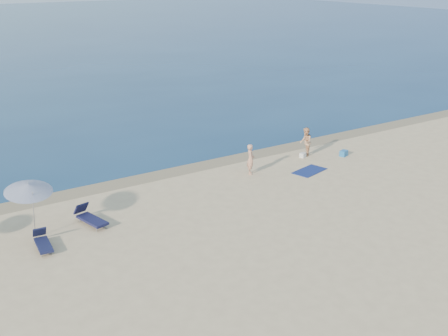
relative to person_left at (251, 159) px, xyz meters
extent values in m
cube|color=#847254|center=(-1.97, 2.65, -0.85)|extent=(240.00, 1.60, 0.00)
imported|color=tan|center=(0.00, 0.00, 0.00)|extent=(0.66, 0.74, 1.70)
imported|color=tan|center=(4.60, 0.73, 0.03)|extent=(1.05, 1.08, 1.75)
cube|color=#101D53|center=(3.01, -1.49, -0.83)|extent=(2.20, 1.56, 0.03)
cube|color=silver|center=(4.26, 0.55, -0.71)|extent=(0.40, 0.37, 0.28)
cube|color=#1E66A7|center=(6.52, -0.60, -0.67)|extent=(0.57, 0.47, 0.35)
cylinder|color=silver|center=(-12.13, -1.51, 0.24)|extent=(0.06, 0.43, 2.26)
cone|color=silver|center=(-12.13, -1.12, 1.35)|extent=(2.03, 2.06, 0.68)
sphere|color=silver|center=(-12.13, -1.12, 1.55)|extent=(0.07, 0.07, 0.07)
cube|color=#141839|center=(-12.15, -2.60, -0.63)|extent=(0.67, 1.50, 0.10)
cube|color=#141839|center=(-12.08, -1.88, -0.36)|extent=(0.56, 0.40, 0.47)
cylinder|color=#A5A5AD|center=(-11.94, -2.62, -0.74)|extent=(0.03, 0.03, 0.21)
cube|color=#141638|center=(-9.67, -1.48, -0.60)|extent=(0.98, 1.77, 0.11)
cube|color=#141638|center=(-9.86, -0.67, -0.29)|extent=(0.69, 0.54, 0.54)
cylinder|color=#A5A5AD|center=(-9.43, -1.43, -0.72)|extent=(0.03, 0.03, 0.25)
camera|label=1|loc=(-17.15, -23.49, 9.94)|focal=45.00mm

